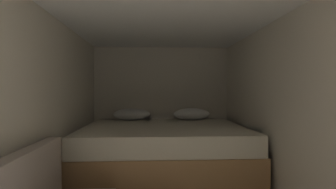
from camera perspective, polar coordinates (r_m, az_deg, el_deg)
The scene contains 4 objects.
wall_back at distance 4.61m, azimuth -1.42°, elevation -2.45°, with size 2.39×0.05×2.02m, color beige.
wall_left at distance 2.48m, azimuth -27.64°, elevation -5.39°, with size 0.05×4.66×2.02m, color beige.
wall_right at distance 2.62m, azimuth 27.16°, elevation -5.05°, with size 0.05×4.66×2.02m, color beige.
bed at distance 3.74m, azimuth -0.90°, elevation -12.61°, with size 2.17×1.81×0.99m.
Camera 1 is at (-0.15, -0.53, 1.28)m, focal length 28.47 mm.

